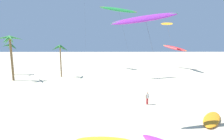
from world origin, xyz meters
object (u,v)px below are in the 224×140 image
Objects in this scene: palm_tree_2 at (60,50)px; flying_kite_5 at (167,24)px; palm_tree_0 at (11,51)px; flying_kite_0 at (119,10)px; flying_kite_2 at (145,19)px; palm_tree_1 at (10,44)px; person_near_right at (147,98)px; grounded_kite_0 at (212,119)px; flying_kite_1 at (175,48)px.

flying_kite_5 is at bearing 18.44° from palm_tree_2.
palm_tree_0 is 0.49× the size of flying_kite_0.
flying_kite_2 is (14.99, -24.24, 4.05)m from palm_tree_2.
flying_kite_0 is at bearing 8.46° from palm_tree_1.
palm_tree_0 is 39.76m from flying_kite_2.
palm_tree_0 is at bearing 135.70° from flying_kite_2.
flying_kite_0 is at bearing 99.01° from person_near_right.
flying_kite_2 is at bearing -178.47° from grounded_kite_0.
grounded_kite_0 is at bearing -47.05° from palm_tree_2.
palm_tree_2 is 16.37m from flying_kite_0.
flying_kite_2 is 2.45× the size of grounded_kite_0.
palm_tree_1 is 0.59× the size of flying_kite_0.
flying_kite_2 is at bearing -114.21° from flying_kite_1.
person_near_right is at bearing 72.84° from flying_kite_2.
palm_tree_1 is at bearing 140.03° from flying_kite_2.
flying_kite_5 is 32.79m from person_near_right.
palm_tree_0 is at bearing 165.81° from palm_tree_2.
flying_kite_0 is at bearing -145.04° from flying_kite_5.
flying_kite_1 is at bearing 12.19° from palm_tree_0.
palm_tree_1 is at bearing -156.66° from palm_tree_2.
grounded_kite_0 is 2.80× the size of person_near_right.
palm_tree_2 is at bearing 23.34° from palm_tree_1.
palm_tree_1 is 1.26× the size of palm_tree_2.
palm_tree_0 is 45.37m from grounded_kite_0.
grounded_kite_0 is at bearing -69.68° from flying_kite_0.
flying_kite_0 reaches higher than palm_tree_0.
flying_kite_0 reaches higher than palm_tree_1.
person_near_right is at bearing 138.96° from grounded_kite_0.
flying_kite_2 reaches higher than grounded_kite_0.
flying_kite_5 is at bearing 34.96° from flying_kite_0.
grounded_kite_0 is 7.69m from person_near_right.
grounded_kite_0 is at bearing -104.21° from flying_kite_1.
flying_kite_1 is at bearing 75.79° from grounded_kite_0.
flying_kite_1 is 0.93× the size of flying_kite_2.
palm_tree_0 is at bearing 143.19° from person_near_right.
flying_kite_5 is (12.70, 33.47, 2.90)m from flying_kite_2.
flying_kite_5 is at bearing -136.60° from flying_kite_1.
flying_kite_0 is 1.53× the size of flying_kite_1.
flying_kite_1 is at bearing 64.71° from person_near_right.
palm_tree_2 is at bearing -14.19° from palm_tree_0.
flying_kite_1 is 2.29× the size of grounded_kite_0.
flying_kite_1 is 38.81m from grounded_kite_0.
flying_kite_1 reaches higher than grounded_kite_0.
palm_tree_1 is 38.19m from grounded_kite_0.
flying_kite_0 is at bearing 93.18° from flying_kite_2.
flying_kite_2 reaches higher than palm_tree_1.
palm_tree_2 is 30.01m from flying_kite_5.
palm_tree_1 is at bearing -171.54° from flying_kite_0.
palm_tree_0 is 1.70× the size of grounded_kite_0.
palm_tree_0 is 0.69× the size of flying_kite_2.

